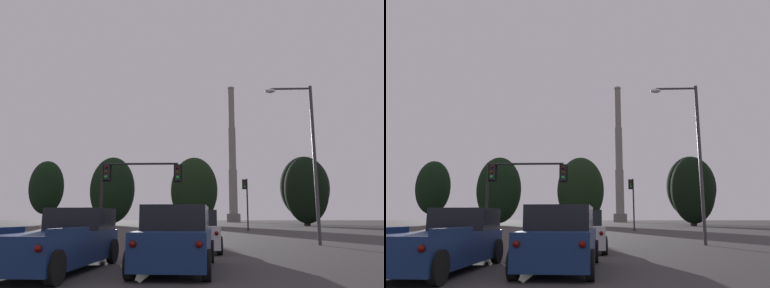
# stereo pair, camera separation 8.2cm
# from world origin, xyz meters

# --- Properties ---
(suv_center_lane_second) EXTENTS (2.26, 4.96, 1.86)m
(suv_center_lane_second) POSITION_xyz_m (-0.03, 11.24, 0.90)
(suv_center_lane_second) COLOR navy
(suv_center_lane_second) RESTS_ON ground_plane
(suv_center_lane_front) EXTENTS (2.32, 4.98, 1.86)m
(suv_center_lane_front) POSITION_xyz_m (0.34, 17.71, 0.90)
(suv_center_lane_front) COLOR silver
(suv_center_lane_front) RESTS_ON ground_plane
(pickup_truck_left_lane_second) EXTENTS (2.42, 5.58, 1.82)m
(pickup_truck_left_lane_second) POSITION_xyz_m (-3.43, 11.00, 0.80)
(pickup_truck_left_lane_second) COLOR navy
(pickup_truck_left_lane_second) RESTS_ON ground_plane
(traffic_light_overhead_left) EXTENTS (5.64, 0.50, 5.24)m
(traffic_light_overhead_left) POSITION_xyz_m (-4.35, 24.94, 4.02)
(traffic_light_overhead_left) COLOR black
(traffic_light_overhead_left) RESTS_ON ground_plane
(traffic_light_far_right) EXTENTS (0.78, 0.50, 6.38)m
(traffic_light_far_right) POSITION_xyz_m (5.81, 47.08, 4.17)
(traffic_light_far_right) COLOR black
(traffic_light_far_right) RESTS_ON ground_plane
(street_lamp) EXTENTS (2.86, 0.36, 9.43)m
(street_lamp) POSITION_xyz_m (6.84, 21.81, 5.68)
(street_lamp) COLOR #38383A
(street_lamp) RESTS_ON ground_plane
(smokestack) EXTENTS (5.18, 5.18, 53.19)m
(smokestack) POSITION_xyz_m (11.02, 143.54, 20.84)
(smokestack) COLOR slate
(smokestack) RESTS_ON ground_plane
(treeline_far_left) EXTENTS (9.70, 8.73, 13.82)m
(treeline_far_left) POSITION_xyz_m (20.56, 75.91, 7.61)
(treeline_far_left) COLOR black
(treeline_far_left) RESTS_ON ground_plane
(treeline_left_mid) EXTENTS (8.35, 7.51, 13.30)m
(treeline_left_mid) POSITION_xyz_m (20.07, 72.85, 6.88)
(treeline_left_mid) COLOR black
(treeline_left_mid) RESTS_ON ground_plane
(treeline_right_mid) EXTENTS (9.30, 8.37, 14.26)m
(treeline_right_mid) POSITION_xyz_m (-18.93, 78.14, 7.34)
(treeline_right_mid) COLOR black
(treeline_right_mid) RESTS_ON ground_plane
(treeline_center_right) EXTENTS (9.71, 8.74, 14.03)m
(treeline_center_right) POSITION_xyz_m (-1.71, 77.65, 7.20)
(treeline_center_right) COLOR black
(treeline_center_right) RESTS_ON ground_plane
(treeline_center_left) EXTENTS (7.38, 6.64, 14.25)m
(treeline_center_left) POSITION_xyz_m (-35.01, 82.87, 8.30)
(treeline_center_left) COLOR black
(treeline_center_left) RESTS_ON ground_plane
(treeline_far_right) EXTENTS (7.55, 6.80, 14.51)m
(treeline_far_right) POSITION_xyz_m (-35.88, 84.32, 8.42)
(treeline_far_right) COLOR black
(treeline_far_right) RESTS_ON ground_plane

